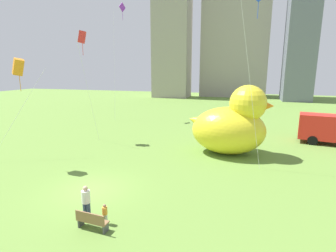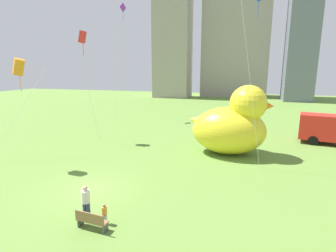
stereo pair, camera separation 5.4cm
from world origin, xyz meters
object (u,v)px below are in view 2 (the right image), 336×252
(kite_purple, at_px, (122,14))
(kite_blue, at_px, (259,1))
(kite_orange, at_px, (19,67))
(kite_red, at_px, (82,38))
(person_adult, at_px, (86,200))
(person_child, at_px, (105,213))
(giant_inflatable_duck, at_px, (232,125))
(box_truck, at_px, (334,130))
(park_bench, at_px, (91,220))

(kite_purple, relative_size, kite_blue, 1.24)
(kite_purple, distance_m, kite_orange, 21.22)
(kite_orange, distance_m, kite_red, 8.43)
(person_adult, bearing_deg, person_child, -9.72)
(person_adult, relative_size, giant_inflatable_duck, 0.24)
(person_child, xyz_separation_m, kite_red, (-9.38, 13.26, 9.57))
(giant_inflatable_duck, distance_m, kite_blue, 9.51)
(kite_blue, bearing_deg, person_adult, -125.97)
(giant_inflatable_duck, bearing_deg, kite_purple, 141.57)
(kite_blue, bearing_deg, kite_orange, -161.53)
(box_truck, distance_m, kite_blue, 14.95)
(park_bench, xyz_separation_m, person_child, (0.32, 0.61, 0.08))
(giant_inflatable_duck, height_order, kite_orange, kite_orange)
(person_child, xyz_separation_m, kite_purple, (-10.87, 25.20, 14.00))
(kite_orange, bearing_deg, kite_red, 89.72)
(giant_inflatable_duck, xyz_separation_m, kite_red, (-14.44, 0.69, 7.60))
(box_truck, bearing_deg, park_bench, -128.20)
(kite_purple, bearing_deg, park_bench, -67.76)
(person_child, bearing_deg, park_bench, -118.12)
(park_bench, relative_size, kite_orange, 0.19)
(park_bench, xyz_separation_m, kite_blue, (6.82, 11.25, 11.24))
(park_bench, height_order, giant_inflatable_duck, giant_inflatable_duck)
(park_bench, bearing_deg, kite_purple, 112.24)
(giant_inflatable_duck, distance_m, kite_purple, 23.63)
(person_adult, height_order, box_truck, box_truck)
(park_bench, distance_m, kite_orange, 12.81)
(park_bench, relative_size, kite_red, 0.14)
(kite_red, bearing_deg, kite_orange, -90.28)
(park_bench, height_order, kite_orange, kite_orange)
(park_bench, bearing_deg, giant_inflatable_duck, 67.80)
(park_bench, distance_m, kite_blue, 17.31)
(person_child, bearing_deg, kite_orange, 150.53)
(kite_purple, xyz_separation_m, kite_blue, (17.37, -14.56, -2.84))
(giant_inflatable_duck, relative_size, kite_red, 0.66)
(box_truck, xyz_separation_m, kite_blue, (-7.91, -7.46, 10.26))
(person_adult, bearing_deg, giant_inflatable_duck, 63.60)
(giant_inflatable_duck, relative_size, kite_purple, 0.44)
(giant_inflatable_duck, bearing_deg, kite_orange, -153.43)
(giant_inflatable_duck, xyz_separation_m, box_truck, (9.35, 5.54, -1.06))
(giant_inflatable_duck, bearing_deg, kite_blue, -53.05)
(person_adult, height_order, kite_blue, kite_blue)
(person_adult, relative_size, person_child, 1.69)
(kite_blue, bearing_deg, kite_purple, 140.04)
(kite_purple, relative_size, kite_red, 1.49)
(person_adult, distance_m, kite_blue, 16.83)
(person_adult, bearing_deg, kite_red, 122.39)
(kite_red, bearing_deg, kite_purple, 97.11)
(kite_purple, distance_m, kite_red, 12.83)
(person_adult, height_order, kite_orange, kite_orange)
(park_bench, bearing_deg, kite_orange, 146.90)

